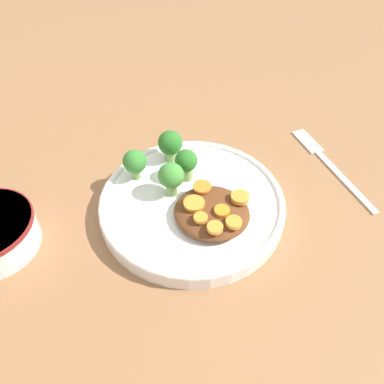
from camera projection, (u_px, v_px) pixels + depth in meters
The scene contains 15 objects.
ground_plane at pixel (192, 209), 0.54m from camera, with size 4.00×4.00×0.00m, color #8C603D.
plate at pixel (192, 203), 0.53m from camera, with size 0.26×0.26×0.03m.
stew_mound at pixel (212, 212), 0.49m from camera, with size 0.10×0.10×0.02m, color #5B3319.
broccoli_floret_0 at pixel (170, 144), 0.56m from camera, with size 0.04×0.04×0.05m.
broccoli_floret_1 at pixel (186, 163), 0.53m from camera, with size 0.03×0.03×0.05m.
broccoli_floret_2 at pixel (135, 162), 0.53m from camera, with size 0.03×0.03×0.05m.
broccoli_floret_3 at pixel (170, 179), 0.51m from camera, with size 0.04×0.04×0.05m.
carrot_slice_0 at pixel (202, 187), 0.51m from camera, with size 0.03×0.03×0.00m, color orange.
carrot_slice_1 at pixel (240, 197), 0.49m from camera, with size 0.02×0.02×0.01m, color orange.
carrot_slice_2 at pixel (201, 218), 0.47m from camera, with size 0.02×0.02×0.01m, color orange.
carrot_slice_3 at pixel (222, 211), 0.48m from camera, with size 0.02×0.02×0.00m, color orange.
carrot_slice_4 at pixel (194, 203), 0.49m from camera, with size 0.03×0.03×0.00m, color orange.
carrot_slice_5 at pixel (234, 222), 0.46m from camera, with size 0.02×0.02×0.01m, color orange.
carrot_slice_6 at pixel (215, 227), 0.46m from camera, with size 0.02×0.02×0.01m, color orange.
fork at pixel (325, 159), 0.61m from camera, with size 0.16×0.16×0.01m.
Camera 1 is at (-0.15, 0.33, 0.40)m, focal length 35.00 mm.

